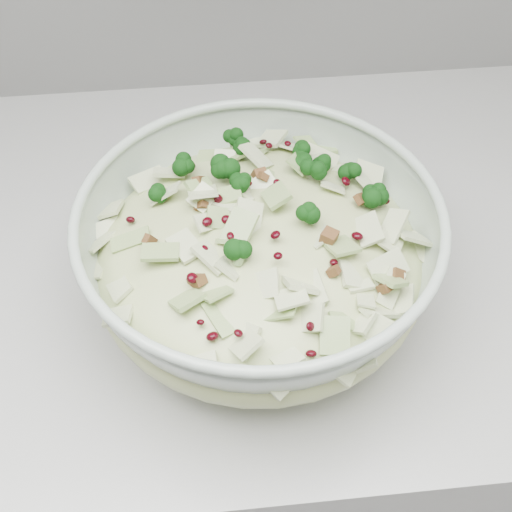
% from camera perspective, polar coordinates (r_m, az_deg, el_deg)
% --- Properties ---
extents(mixing_bowl, '(0.37, 0.37, 0.13)m').
position_cam_1_polar(mixing_bowl, '(0.65, 0.25, -0.25)').
color(mixing_bowl, '#A9BAAA').
rests_on(mixing_bowl, counter).
extents(salad, '(0.34, 0.34, 0.13)m').
position_cam_1_polar(salad, '(0.63, 0.26, 1.00)').
color(salad, '#BAC285').
rests_on(salad, mixing_bowl).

